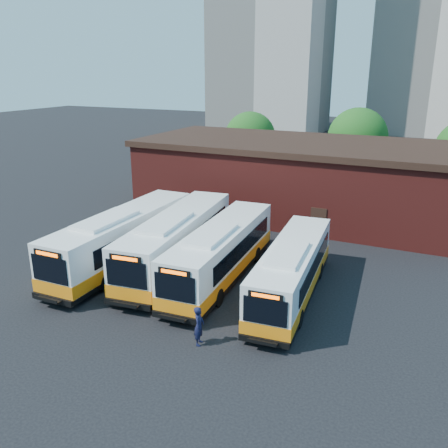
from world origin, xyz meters
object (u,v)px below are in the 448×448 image
at_px(bus_midwest, 177,243).
at_px(bus_west, 123,241).
at_px(transit_worker, 199,326).
at_px(bus_mideast, 221,254).
at_px(bus_east, 292,273).

bearing_deg(bus_midwest, bus_west, -167.12).
bearing_deg(bus_west, transit_worker, -35.86).
relative_size(bus_mideast, transit_worker, 6.69).
distance_m(bus_west, transit_worker, 11.00).
distance_m(bus_midwest, bus_mideast, 3.36).
bearing_deg(bus_mideast, bus_midwest, 169.31).
xyz_separation_m(bus_west, bus_mideast, (6.71, 0.77, -0.10)).
relative_size(bus_midwest, transit_worker, 7.08).
height_order(bus_midwest, transit_worker, bus_midwest).
bearing_deg(transit_worker, bus_east, -34.16).
bearing_deg(bus_mideast, bus_west, -177.01).
distance_m(bus_midwest, transit_worker, 9.40).
bearing_deg(transit_worker, bus_midwest, 22.64).
height_order(bus_mideast, bus_east, bus_mideast).
distance_m(bus_midwest, bus_east, 8.06).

